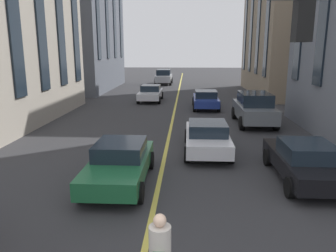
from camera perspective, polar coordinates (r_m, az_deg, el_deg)
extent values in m
cube|color=#D8C64C|center=(24.04, 1.09, 2.53)|extent=(80.00, 0.16, 0.01)
cube|color=silver|center=(14.51, 6.71, -2.17)|extent=(4.40, 1.80, 0.55)
cube|color=#19232D|center=(14.16, 6.81, -0.35)|extent=(1.85, 1.58, 0.50)
cylinder|color=black|center=(15.95, 3.28, -1.72)|extent=(0.64, 0.22, 0.64)
cylinder|color=black|center=(16.05, 9.47, -1.79)|extent=(0.64, 0.22, 0.64)
cylinder|color=black|center=(13.16, 3.26, -4.93)|extent=(0.64, 0.22, 0.64)
cylinder|color=black|center=(13.28, 10.77, -4.98)|extent=(0.64, 0.22, 0.64)
cube|color=navy|center=(25.41, 6.46, 4.37)|extent=(4.40, 1.80, 0.55)
cube|color=#19232D|center=(25.12, 6.52, 5.48)|extent=(1.85, 1.58, 0.50)
cylinder|color=black|center=(26.85, 4.44, 4.28)|extent=(0.64, 0.22, 0.64)
cylinder|color=black|center=(26.94, 8.12, 4.22)|extent=(0.64, 0.22, 0.64)
cylinder|color=black|center=(23.99, 4.56, 3.24)|extent=(0.64, 0.22, 0.64)
cylinder|color=black|center=(24.09, 8.68, 3.17)|extent=(0.64, 0.22, 0.64)
cube|color=slate|center=(20.45, 14.53, 2.47)|extent=(4.70, 1.95, 0.80)
cube|color=#19232D|center=(20.33, 14.65, 4.55)|extent=(2.59, 1.72, 0.70)
cylinder|color=black|center=(21.87, 11.30, 2.23)|extent=(0.76, 0.27, 0.76)
cylinder|color=black|center=(22.21, 16.09, 2.14)|extent=(0.76, 0.27, 0.76)
cylinder|color=black|center=(18.86, 12.57, 0.47)|extent=(0.76, 0.27, 0.76)
cylinder|color=black|center=(19.26, 18.07, 0.39)|extent=(0.76, 0.27, 0.76)
cube|color=black|center=(12.26, 22.28, -5.93)|extent=(4.40, 1.80, 0.55)
cube|color=#19232D|center=(11.91, 22.83, -3.87)|extent=(1.85, 1.58, 0.50)
cylinder|color=black|center=(13.42, 16.71, -5.12)|extent=(0.64, 0.22, 0.64)
cylinder|color=black|center=(13.93, 23.66, -5.02)|extent=(0.64, 0.22, 0.64)
cylinder|color=black|center=(10.80, 20.22, -9.86)|extent=(0.64, 0.22, 0.64)
cube|color=#B7BABF|center=(43.17, -0.73, 8.22)|extent=(4.70, 1.95, 0.80)
cube|color=#19232D|center=(43.11, -0.73, 9.21)|extent=(2.58, 1.72, 0.70)
cylinder|color=black|center=(41.61, 0.42, 7.49)|extent=(0.76, 0.27, 0.76)
cylinder|color=black|center=(41.74, -2.17, 7.50)|extent=(0.76, 0.27, 0.76)
cylinder|color=black|center=(44.69, 0.62, 7.87)|extent=(0.76, 0.27, 0.76)
cylinder|color=black|center=(44.82, -1.79, 7.88)|extent=(0.76, 0.27, 0.76)
cube|color=#1E6038|center=(11.21, -8.30, -6.81)|extent=(4.40, 1.80, 0.55)
cube|color=#19232D|center=(11.25, -8.17, -3.92)|extent=(1.85, 1.58, 0.50)
cylinder|color=black|center=(9.84, -4.92, -11.33)|extent=(0.64, 0.22, 0.64)
cylinder|color=black|center=(10.22, -14.73, -10.78)|extent=(0.64, 0.22, 0.64)
cylinder|color=black|center=(12.52, -3.04, -5.88)|extent=(0.64, 0.22, 0.64)
cylinder|color=black|center=(12.82, -10.78, -5.64)|extent=(0.64, 0.22, 0.64)
cube|color=silver|center=(28.82, -3.01, 5.45)|extent=(4.40, 1.80, 0.55)
cube|color=#19232D|center=(28.98, -2.98, 6.54)|extent=(1.85, 1.58, 0.50)
cylinder|color=black|center=(27.35, -1.53, 4.48)|extent=(0.64, 0.22, 0.64)
cylinder|color=black|center=(27.55, -5.13, 4.49)|extent=(0.64, 0.22, 0.64)
cylinder|color=black|center=(30.21, -1.07, 5.29)|extent=(0.64, 0.22, 0.64)
cylinder|color=black|center=(30.39, -4.34, 5.30)|extent=(0.64, 0.22, 0.64)
cylinder|color=beige|center=(5.93, -1.39, -19.75)|extent=(0.38, 0.38, 0.69)
sphere|color=beige|center=(5.70, -1.42, -15.89)|extent=(0.22, 0.22, 0.22)
cube|color=black|center=(6.90, 22.15, 16.94)|extent=(0.36, 0.30, 0.90)
sphere|color=red|center=(6.93, 22.38, 19.40)|extent=(0.18, 0.18, 0.18)
sphere|color=gold|center=(6.90, 22.15, 16.94)|extent=(0.18, 0.18, 0.18)
sphere|color=green|center=(6.88, 21.94, 14.46)|extent=(0.18, 0.18, 0.18)
cube|color=#19232D|center=(26.79, -15.80, 19.27)|extent=(1.10, 0.10, 10.98)
cube|color=gray|center=(36.62, 23.72, 16.80)|extent=(14.24, 11.09, 14.93)
cube|color=#19232D|center=(29.99, 16.83, 18.97)|extent=(1.10, 0.10, 11.35)
cube|color=#19232D|center=(33.45, 15.37, 18.38)|extent=(1.10, 0.10, 11.35)
cube|color=#19232D|center=(36.93, 14.20, 17.89)|extent=(1.10, 0.10, 11.35)
cube|color=#19232D|center=(40.42, 13.23, 17.48)|extent=(1.10, 0.10, 11.35)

